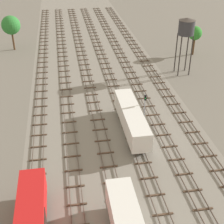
# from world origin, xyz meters

# --- Properties ---
(ground_plane) EXTENTS (480.00, 480.00, 0.00)m
(ground_plane) POSITION_xyz_m (0.00, 56.00, 0.00)
(ground_plane) COLOR slate
(ballast_bed) EXTENTS (27.32, 176.00, 0.01)m
(ballast_bed) POSITION_xyz_m (0.00, 56.00, 0.00)
(ballast_bed) COLOR gray
(ballast_bed) RESTS_ON ground
(track_far_left) EXTENTS (2.40, 126.00, 0.29)m
(track_far_left) POSITION_xyz_m (-11.66, 57.00, 0.14)
(track_far_left) COLOR #47382D
(track_far_left) RESTS_ON ground
(track_left) EXTENTS (2.40, 126.00, 0.29)m
(track_left) POSITION_xyz_m (-7.00, 57.00, 0.14)
(track_left) COLOR #47382D
(track_left) RESTS_ON ground
(track_centre_left) EXTENTS (2.40, 126.00, 0.29)m
(track_centre_left) POSITION_xyz_m (-2.33, 57.00, 0.14)
(track_centre_left) COLOR #47382D
(track_centre_left) RESTS_ON ground
(track_centre) EXTENTS (2.40, 126.00, 0.29)m
(track_centre) POSITION_xyz_m (2.33, 57.00, 0.14)
(track_centre) COLOR #47382D
(track_centre) RESTS_ON ground
(track_centre_right) EXTENTS (2.40, 126.00, 0.29)m
(track_centre_right) POSITION_xyz_m (7.00, 57.00, 0.14)
(track_centre_right) COLOR #47382D
(track_centre_right) RESTS_ON ground
(track_right) EXTENTS (2.40, 126.00, 0.29)m
(track_right) POSITION_xyz_m (11.66, 57.00, 0.14)
(track_right) COLOR #47382D
(track_right) RESTS_ON ground
(freight_boxcar_centre_mid) EXTENTS (2.87, 14.00, 3.60)m
(freight_boxcar_centre_mid) POSITION_xyz_m (2.34, 36.31, 2.45)
(freight_boxcar_centre_mid) COLOR white
(freight_boxcar_centre_mid) RESTS_ON ground
(water_tower) EXTENTS (3.37, 3.37, 11.75)m
(water_tower) POSITION_xyz_m (17.74, 56.63, 9.77)
(water_tower) COLOR #2D2826
(water_tower) RESTS_ON ground
(signal_post_nearest) EXTENTS (0.28, 0.47, 5.61)m
(signal_post_nearest) POSITION_xyz_m (4.66, 37.58, 3.55)
(signal_post_nearest) COLOR gray
(signal_post_nearest) RESTS_ON ground
(lineside_tree_1) EXTENTS (3.25, 3.25, 6.91)m
(lineside_tree_1) POSITION_xyz_m (24.29, 66.99, 5.17)
(lineside_tree_1) COLOR #4C331E
(lineside_tree_1) RESTS_ON ground
(lineside_tree_2) EXTENTS (4.57, 4.57, 8.50)m
(lineside_tree_2) POSITION_xyz_m (-18.91, 77.57, 6.18)
(lineside_tree_2) COLOR #4C331E
(lineside_tree_2) RESTS_ON ground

